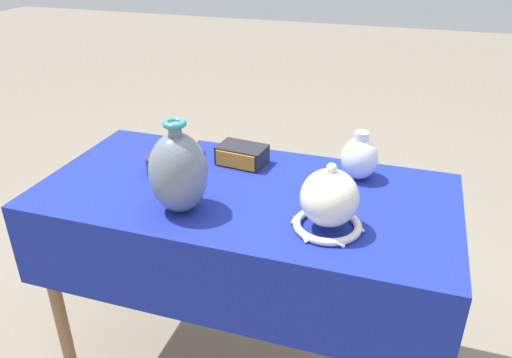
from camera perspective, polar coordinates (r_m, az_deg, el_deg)
ground_plane at (r=2.03m, az=-1.03°, el=-19.42°), size 14.00×14.00×0.00m
display_table at (r=1.60m, az=-1.46°, el=-3.95°), size 1.31×0.65×0.72m
vase_tall_bulbous at (r=1.43m, az=-8.87°, el=0.79°), size 0.17×0.17×0.28m
vase_dome_bell at (r=1.36m, az=8.35°, el=-2.64°), size 0.20×0.19×0.20m
mosaic_tile_box at (r=1.74m, az=-1.62°, el=2.78°), size 0.18×0.13×0.07m
jar_round_porcelain at (r=1.65m, az=11.74°, el=2.40°), size 0.12×0.12×0.16m
pot_squat_terracotta at (r=1.83m, az=-8.68°, el=3.61°), size 0.14×0.14×0.05m
pot_squat_charcoal at (r=1.70m, az=-10.39°, el=1.70°), size 0.12×0.12×0.06m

